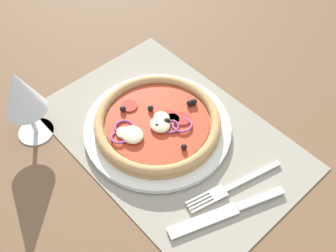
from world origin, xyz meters
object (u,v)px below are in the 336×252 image
object	(u,v)px
pizza	(157,123)
knife	(227,212)
plate	(158,128)
fork	(230,187)
wine_glass	(20,93)

from	to	relation	value
pizza	knife	distance (cm)	19.99
plate	fork	xyz separation A→B (cm)	(-17.08, -0.72, -0.29)
pizza	fork	size ratio (longest dim) A/B	1.27
pizza	wine_glass	xyz separation A→B (cm)	(14.79, 16.47, 7.82)
pizza	fork	world-z (taller)	pizza
plate	fork	size ratio (longest dim) A/B	1.49
fork	knife	xyz separation A→B (cm)	(-2.61, 3.74, 0.03)
pizza	knife	xyz separation A→B (cm)	(-19.68, 2.94, -1.86)
knife	wine_glass	size ratio (longest dim) A/B	1.30
wine_glass	fork	bearing A→B (deg)	-151.54
fork	plate	bearing A→B (deg)	-73.78
plate	pizza	world-z (taller)	pizza
fork	knife	size ratio (longest dim) A/B	0.92
plate	wine_glass	bearing A→B (deg)	48.25
plate	fork	distance (cm)	17.10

